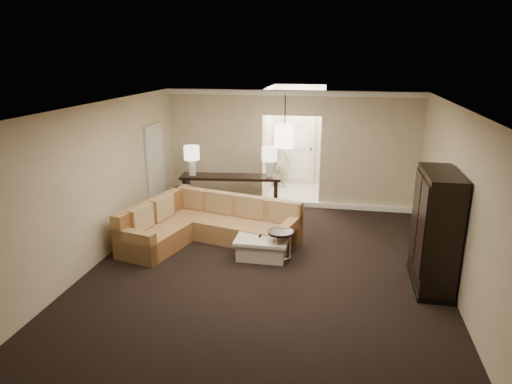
% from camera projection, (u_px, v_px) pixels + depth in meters
% --- Properties ---
extents(ground, '(8.00, 8.00, 0.00)m').
position_uv_depth(ground, '(262.00, 280.00, 7.57)').
color(ground, black).
rests_on(ground, ground).
extents(wall_back, '(6.00, 0.04, 2.80)m').
position_uv_depth(wall_back, '(291.00, 149.00, 10.92)').
color(wall_back, beige).
rests_on(wall_back, ground).
extents(wall_front, '(6.00, 0.04, 2.80)m').
position_uv_depth(wall_front, '(170.00, 361.00, 3.40)').
color(wall_front, beige).
rests_on(wall_front, ground).
extents(wall_left, '(0.04, 8.00, 2.80)m').
position_uv_depth(wall_left, '(87.00, 190.00, 7.69)').
color(wall_left, beige).
rests_on(wall_left, ground).
extents(wall_right, '(0.04, 8.00, 2.80)m').
position_uv_depth(wall_right, '(465.00, 211.00, 6.63)').
color(wall_right, beige).
rests_on(wall_right, ground).
extents(ceiling, '(6.00, 8.00, 0.02)m').
position_uv_depth(ceiling, '(263.00, 110.00, 6.75)').
color(ceiling, white).
rests_on(ceiling, wall_back).
extents(crown_molding, '(6.00, 0.10, 0.12)m').
position_uv_depth(crown_molding, '(292.00, 93.00, 10.49)').
color(crown_molding, white).
rests_on(crown_molding, wall_back).
extents(baseboard, '(6.00, 0.10, 0.12)m').
position_uv_depth(baseboard, '(290.00, 203.00, 11.26)').
color(baseboard, white).
rests_on(baseboard, ground).
extents(side_door, '(0.05, 0.90, 2.10)m').
position_uv_depth(side_door, '(156.00, 170.00, 10.42)').
color(side_door, silver).
rests_on(side_door, ground).
extents(foyer, '(1.44, 2.02, 2.80)m').
position_uv_depth(foyer, '(297.00, 143.00, 12.21)').
color(foyer, silver).
rests_on(foyer, ground).
extents(sectional_sofa, '(3.32, 2.44, 0.86)m').
position_uv_depth(sectional_sofa, '(206.00, 225.00, 9.05)').
color(sectional_sofa, brown).
rests_on(sectional_sofa, ground).
extents(coffee_table, '(0.96, 0.96, 0.40)m').
position_uv_depth(coffee_table, '(263.00, 244.00, 8.48)').
color(coffee_table, silver).
rests_on(coffee_table, ground).
extents(console_table, '(2.36, 0.79, 0.89)m').
position_uv_depth(console_table, '(231.00, 191.00, 10.65)').
color(console_table, black).
rests_on(console_table, ground).
extents(armoire, '(0.56, 1.31, 1.89)m').
position_uv_depth(armoire, '(435.00, 232.00, 7.16)').
color(armoire, black).
rests_on(armoire, ground).
extents(drink_table, '(0.47, 0.47, 0.59)m').
position_uv_depth(drink_table, '(281.00, 240.00, 8.13)').
color(drink_table, black).
rests_on(drink_table, ground).
extents(table_lamp_left, '(0.36, 0.36, 0.68)m').
position_uv_depth(table_lamp_left, '(192.00, 156.00, 10.48)').
color(table_lamp_left, silver).
rests_on(table_lamp_left, console_table).
extents(table_lamp_right, '(0.36, 0.36, 0.68)m').
position_uv_depth(table_lamp_right, '(269.00, 157.00, 10.35)').
color(table_lamp_right, silver).
rests_on(table_lamp_right, console_table).
extents(pendant_light, '(0.38, 0.38, 1.09)m').
position_uv_depth(pendant_light, '(285.00, 136.00, 9.54)').
color(pendant_light, black).
rests_on(pendant_light, ceiling).
extents(person, '(0.69, 0.57, 1.65)m').
position_uv_depth(person, '(281.00, 158.00, 12.67)').
color(person, beige).
rests_on(person, ground).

